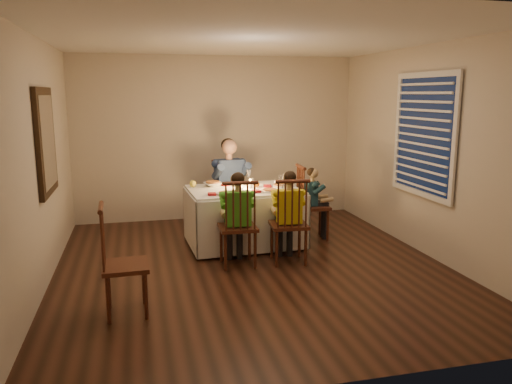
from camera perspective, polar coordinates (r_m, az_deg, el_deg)
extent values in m
plane|color=black|center=(5.95, -0.41, -8.52)|extent=(5.00, 5.00, 0.00)
cube|color=beige|center=(5.59, -23.54, 2.98)|extent=(0.02, 5.00, 2.60)
cube|color=beige|center=(6.54, 19.22, 4.35)|extent=(0.02, 5.00, 2.60)
cube|color=beige|center=(8.09, -4.49, 6.13)|extent=(4.50, 0.02, 2.60)
plane|color=white|center=(5.64, -0.45, 17.22)|extent=(5.00, 5.00, 0.00)
cube|color=white|center=(6.61, -1.38, 0.21)|extent=(1.48, 1.09, 0.04)
cube|color=white|center=(7.18, -2.44, -1.89)|extent=(1.47, 0.09, 0.71)
cube|color=white|center=(6.20, -0.12, -3.98)|extent=(1.47, 0.09, 0.71)
cube|color=white|center=(6.91, 4.48, -2.44)|extent=(0.07, 1.06, 0.71)
cube|color=white|center=(6.55, -7.54, -3.27)|extent=(0.07, 1.06, 0.71)
cylinder|color=silver|center=(6.88, -2.08, 0.89)|extent=(0.27, 0.27, 0.02)
cylinder|color=silver|center=(6.24, -3.44, -0.19)|extent=(0.27, 0.27, 0.02)
cylinder|color=silver|center=(6.41, 1.59, 0.13)|extent=(0.27, 0.27, 0.02)
cylinder|color=silver|center=(6.78, 2.75, 0.73)|extent=(0.27, 0.27, 0.02)
cylinder|color=white|center=(6.58, -2.04, 0.77)|extent=(0.06, 0.06, 0.10)
cylinder|color=white|center=(6.62, -0.65, 0.84)|extent=(0.06, 0.06, 0.10)
sphere|color=#FCE742|center=(6.77, -7.24, 0.94)|extent=(0.09, 0.09, 0.09)
sphere|color=orange|center=(6.70, 0.07, 0.88)|extent=(0.08, 0.08, 0.08)
imported|color=silver|center=(6.79, -4.96, 0.88)|extent=(0.30, 0.30, 0.06)
cube|color=black|center=(5.86, -22.92, 5.34)|extent=(0.05, 0.95, 1.15)
cube|color=white|center=(5.85, -22.65, 5.35)|extent=(0.01, 0.78, 0.98)
cube|color=#0D1834|center=(6.59, 18.71, 6.18)|extent=(0.01, 1.20, 1.40)
cube|color=white|center=(6.58, 18.60, 6.18)|extent=(0.03, 1.34, 1.54)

